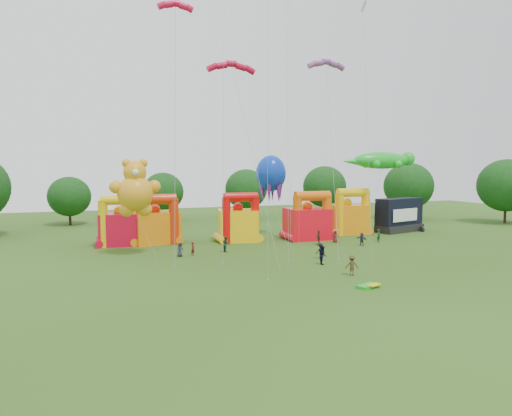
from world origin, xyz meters
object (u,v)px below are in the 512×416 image
object	(u,v)px
bouncy_castle_2	(238,223)
gecko_kite	(377,192)
octopus_kite	(274,191)
spectator_4	(319,238)
stage_trailer	(399,215)
spectator_0	(180,250)
teddy_bear_kite	(137,199)
bouncy_castle_0	(120,226)

from	to	relation	value
bouncy_castle_2	gecko_kite	xyz separation A→B (m)	(20.01, -2.26, 3.92)
octopus_kite	spectator_4	world-z (taller)	octopus_kite
stage_trailer	spectator_0	size ratio (longest dim) A/B	5.40
bouncy_castle_2	gecko_kite	world-z (taller)	gecko_kite
teddy_bear_kite	octopus_kite	xyz separation A→B (m)	(19.74, 9.28, 0.08)
spectator_0	gecko_kite	bearing A→B (deg)	-6.13
bouncy_castle_0	stage_trailer	distance (m)	41.76
stage_trailer	teddy_bear_kite	world-z (taller)	teddy_bear_kite
bouncy_castle_2	spectator_0	size ratio (longest dim) A/B	4.15
bouncy_castle_0	spectator_4	size ratio (longest dim) A/B	3.44
bouncy_castle_2	spectator_0	bearing A→B (deg)	-138.76
bouncy_castle_0	gecko_kite	bearing A→B (deg)	-6.69
gecko_kite	spectator_4	distance (m)	12.81
teddy_bear_kite	bouncy_castle_2	bearing A→B (deg)	24.75
gecko_kite	stage_trailer	bearing A→B (deg)	28.80
spectator_4	teddy_bear_kite	bearing A→B (deg)	-71.52
bouncy_castle_0	gecko_kite	size ratio (longest dim) A/B	0.52
bouncy_castle_2	octopus_kite	distance (m)	8.00
bouncy_castle_0	octopus_kite	world-z (taller)	octopus_kite
gecko_kite	octopus_kite	distance (m)	14.81
stage_trailer	spectator_0	xyz separation A→B (m)	(-35.58, -9.29, -1.72)
stage_trailer	spectator_0	world-z (taller)	stage_trailer
gecko_kite	spectator_0	world-z (taller)	gecko_kite
bouncy_castle_0	bouncy_castle_2	xyz separation A→B (m)	(15.33, -1.88, 0.08)
gecko_kite	spectator_4	size ratio (longest dim) A/B	6.56
teddy_bear_kite	gecko_kite	size ratio (longest dim) A/B	0.89
bouncy_castle_2	spectator_4	xyz separation A→B (m)	(9.06, -5.96, -1.60)
bouncy_castle_0	spectator_4	xyz separation A→B (m)	(24.39, -7.84, -1.52)
gecko_kite	spectator_4	world-z (taller)	gecko_kite
octopus_kite	bouncy_castle_0	bearing A→B (deg)	-176.94
bouncy_castle_0	spectator_4	bearing A→B (deg)	-17.82
gecko_kite	teddy_bear_kite	bearing A→B (deg)	-173.23
bouncy_castle_2	gecko_kite	size ratio (longest dim) A/B	0.54
octopus_kite	spectator_0	distance (m)	19.78
spectator_0	bouncy_castle_0	bearing A→B (deg)	104.64
bouncy_castle_0	stage_trailer	size ratio (longest dim) A/B	0.75
stage_trailer	bouncy_castle_2	bearing A→B (deg)	-177.26
bouncy_castle_2	spectator_0	xyz separation A→B (m)	(-9.15, -8.02, -1.73)
teddy_bear_kite	spectator_0	world-z (taller)	teddy_bear_kite
teddy_bear_kite	spectator_0	xyz separation A→B (m)	(4.40, -1.78, -5.73)
octopus_kite	spectator_0	size ratio (longest dim) A/B	7.36
bouncy_castle_2	octopus_kite	size ratio (longest dim) A/B	0.56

